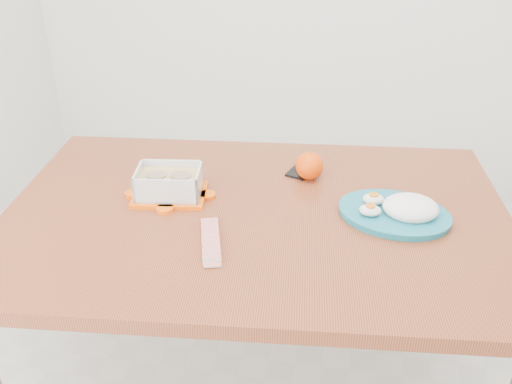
% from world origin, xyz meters
% --- Properties ---
extents(dining_table, '(1.45, 1.04, 0.75)m').
position_xyz_m(dining_table, '(-0.21, -0.00, 0.67)').
color(dining_table, brown).
rests_on(dining_table, ground).
extents(food_container, '(0.22, 0.18, 0.09)m').
position_xyz_m(food_container, '(-0.46, 0.04, 0.79)').
color(food_container, '#FF5D07').
rests_on(food_container, dining_table).
extents(orange_fruit, '(0.08, 0.08, 0.08)m').
position_xyz_m(orange_fruit, '(-0.08, 0.22, 0.79)').
color(orange_fruit, '#FF3C05').
rests_on(orange_fruit, dining_table).
extents(rice_plate, '(0.35, 0.35, 0.08)m').
position_xyz_m(rice_plate, '(0.18, 0.03, 0.78)').
color(rice_plate, '#176C82').
rests_on(rice_plate, dining_table).
extents(candy_bar, '(0.09, 0.19, 0.02)m').
position_xyz_m(candy_bar, '(-0.29, -0.17, 0.76)').
color(candy_bar, red).
rests_on(candy_bar, dining_table).
extents(smartphone, '(0.09, 0.13, 0.01)m').
position_xyz_m(smartphone, '(-0.11, 0.26, 0.75)').
color(smartphone, black).
rests_on(smartphone, dining_table).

